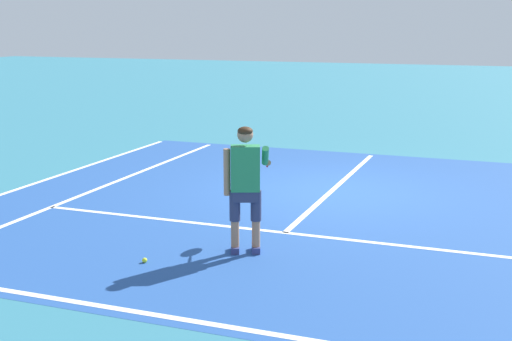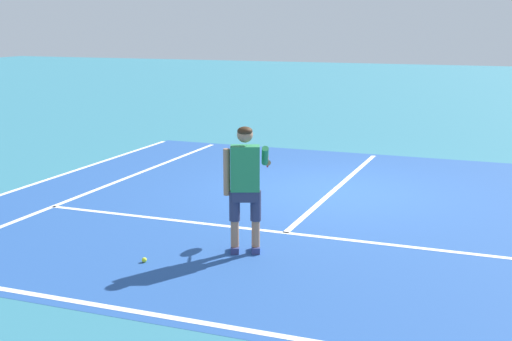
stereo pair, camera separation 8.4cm
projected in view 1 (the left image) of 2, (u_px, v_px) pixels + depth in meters
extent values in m
plane|color=teal|center=(331.00, 192.00, 12.60)|extent=(80.00, 80.00, 0.00)
cube|color=#234C93|center=(314.00, 207.00, 11.57)|extent=(10.98, 10.05, 0.00)
cube|color=white|center=(187.00, 320.00, 7.16)|extent=(10.98, 0.10, 0.01)
cube|color=white|center=(285.00, 233.00, 10.13)|extent=(8.23, 0.10, 0.01)
cube|color=white|center=(338.00, 185.00, 13.06)|extent=(0.10, 6.40, 0.01)
cube|color=white|center=(103.00, 186.00, 12.99)|extent=(0.10, 9.65, 0.01)
cube|color=white|center=(43.00, 181.00, 13.46)|extent=(0.10, 9.65, 0.01)
cube|color=navy|center=(235.00, 249.00, 9.29)|extent=(0.21, 0.30, 0.09)
cube|color=navy|center=(256.00, 248.00, 9.30)|extent=(0.21, 0.30, 0.09)
cylinder|color=#A37556|center=(235.00, 234.00, 9.20)|extent=(0.11, 0.11, 0.36)
cylinder|color=#2D3351|center=(235.00, 206.00, 9.12)|extent=(0.14, 0.14, 0.41)
cylinder|color=#A37556|center=(256.00, 233.00, 9.21)|extent=(0.11, 0.11, 0.36)
cylinder|color=#2D3351|center=(256.00, 206.00, 9.13)|extent=(0.14, 0.14, 0.41)
cube|color=#2D3351|center=(245.00, 194.00, 9.09)|extent=(0.39, 0.31, 0.20)
cube|color=#28844C|center=(245.00, 168.00, 9.02)|extent=(0.43, 0.35, 0.60)
cylinder|color=#A37556|center=(227.00, 172.00, 9.02)|extent=(0.09, 0.09, 0.62)
cylinder|color=#28844C|center=(265.00, 156.00, 9.08)|extent=(0.18, 0.28, 0.29)
cylinder|color=#A37556|center=(268.00, 163.00, 9.32)|extent=(0.18, 0.30, 0.14)
sphere|color=#A37556|center=(245.00, 135.00, 8.94)|extent=(0.21, 0.21, 0.21)
ellipsoid|color=#382314|center=(245.00, 131.00, 8.91)|extent=(0.26, 0.26, 0.12)
cylinder|color=#232326|center=(268.00, 162.00, 9.54)|extent=(0.10, 0.20, 0.03)
cylinder|color=red|center=(268.00, 160.00, 9.69)|extent=(0.06, 0.10, 0.02)
torus|color=red|center=(267.00, 157.00, 9.87)|extent=(0.13, 0.28, 0.30)
cylinder|color=silver|center=(267.00, 157.00, 9.87)|extent=(0.10, 0.23, 0.25)
sphere|color=#CCE02D|center=(145.00, 260.00, 8.87)|extent=(0.07, 0.07, 0.07)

